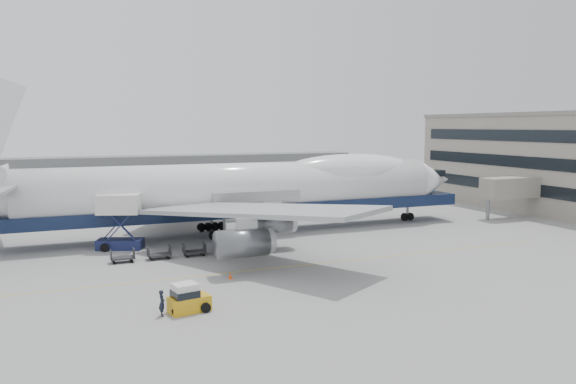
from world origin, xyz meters
name	(u,v)px	position (x,y,z in m)	size (l,w,h in m)	color
ground	(275,253)	(0.00, 0.00, 0.00)	(260.00, 260.00, 0.00)	gray
apron_line	(298,266)	(0.00, -6.00, 0.01)	(60.00, 0.15, 0.01)	gold
hangar	(113,173)	(-10.00, 70.00, 3.50)	(110.00, 8.00, 7.00)	slate
airliner	(245,189)	(0.64, 12.00, 5.62)	(67.00, 55.30, 19.98)	white
catering_truck	(119,218)	(-15.07, 8.52, 3.44)	(5.40, 4.48, 6.08)	#181F4A
baggage_tug	(188,299)	(-12.84, -15.33, 0.95)	(3.15, 2.06, 2.14)	gold
ground_worker	(162,303)	(-14.72, -15.51, 0.95)	(0.69, 0.45, 1.89)	black
traffic_cone	(230,276)	(-7.40, -8.01, 0.26)	(0.38, 0.38, 0.56)	#E3480B
dolly_0	(123,257)	(-15.54, 1.95, 0.53)	(2.30, 1.35, 1.30)	#2D2D30
dolly_1	(159,254)	(-11.93, 1.95, 0.53)	(2.30, 1.35, 1.30)	#2D2D30
dolly_2	(194,251)	(-8.33, 1.95, 0.53)	(2.30, 1.35, 1.30)	#2D2D30
dolly_3	(228,248)	(-4.72, 1.95, 0.53)	(2.30, 1.35, 1.30)	#2D2D30
dolly_4	(259,245)	(-1.11, 1.95, 0.53)	(2.30, 1.35, 1.30)	#2D2D30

